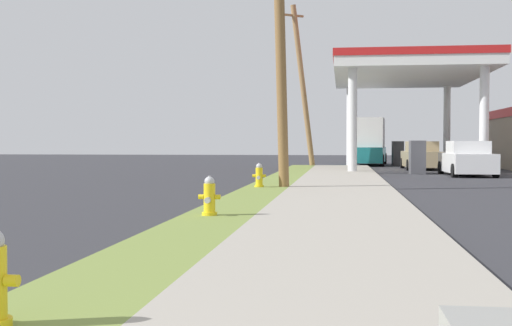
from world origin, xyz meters
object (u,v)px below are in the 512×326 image
Objects in this scene: fire_hydrant_second at (209,198)px; fire_hydrant_third at (259,177)px; utility_pole_background at (303,84)px; car_tan_by_near_pump at (421,157)px; utility_pole_midground at (280,46)px; truck_teal_at_forecourt at (369,143)px; car_white_by_far_pump at (467,160)px.

fire_hydrant_second is 8.04m from fire_hydrant_third.
car_tan_by_near_pump is at bearing -16.94° from utility_pole_background.
utility_pole_midground is 1.30× the size of truck_teal_at_forecourt.
fire_hydrant_second is 0.11× the size of truck_teal_at_forecourt.
utility_pole_midground reaches higher than car_white_by_far_pump.
truck_teal_at_forecourt is (4.27, 32.25, 1.04)m from fire_hydrant_second.
fire_hydrant_second is 0.09× the size of utility_pole_midground.
truck_teal_at_forecourt is at bearing 48.03° from utility_pole_background.
utility_pole_background is at bearing 89.49° from fire_hydrant_third.
fire_hydrant_second is at bearing -113.57° from car_white_by_far_pump.
utility_pole_midground is at bearing 6.48° from fire_hydrant_third.
car_white_by_far_pump is at bearing 52.17° from fire_hydrant_third.
car_white_by_far_pump is at bearing -48.61° from utility_pole_background.
truck_teal_at_forecourt is at bearing 81.31° from utility_pole_midground.
fire_hydrant_third is 0.09× the size of utility_pole_midground.
fire_hydrant_second is 20.25m from car_white_by_far_pump.
fire_hydrant_third is 0.16× the size of car_white_by_far_pump.
car_white_by_far_pump is at bearing 54.27° from utility_pole_midground.
car_white_by_far_pump is at bearing 66.43° from fire_hydrant_second.
car_tan_by_near_pump is (6.30, 17.44, -3.75)m from utility_pole_midground.
utility_pole_midground is 0.89× the size of utility_pole_background.
car_tan_by_near_pump is (6.78, -2.06, -4.29)m from utility_pole_background.
utility_pole_midground reaches higher than fire_hydrant_third.
fire_hydrant_second is 1.00× the size of fire_hydrant_third.
car_tan_by_near_pump reaches higher than fire_hydrant_third.
fire_hydrant_third is 18.85m from car_tan_by_near_pump.
truck_teal_at_forecourt is (4.34, 24.21, 1.04)m from fire_hydrant_third.
utility_pole_midground is 18.92m from car_tan_by_near_pump.
utility_pole_midground reaches higher than truck_teal_at_forecourt.
utility_pole_midground is at bearing 85.87° from fire_hydrant_second.
car_tan_by_near_pump is at bearing 68.34° from fire_hydrant_third.
car_tan_by_near_pump reaches higher than fire_hydrant_second.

